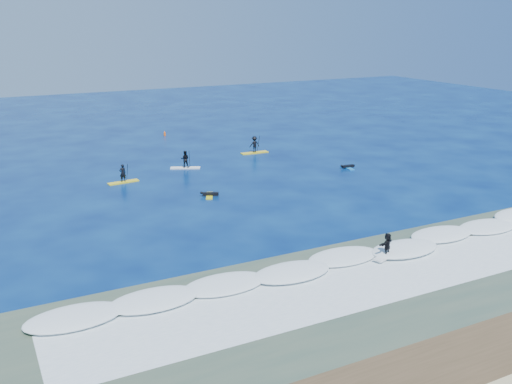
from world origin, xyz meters
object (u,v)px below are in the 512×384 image
sup_paddler_left (123,176)px  prone_paddler_far (347,167)px  sup_paddler_right (254,146)px  prone_paddler_near (210,195)px  wave_surfer (387,246)px  marker_buoy (165,134)px  sup_paddler_center (185,161)px

sup_paddler_left → prone_paddler_far: 21.42m
sup_paddler_right → prone_paddler_near: size_ratio=1.57×
sup_paddler_left → wave_surfer: (9.99, -24.00, 0.25)m
sup_paddler_left → prone_paddler_near: (5.31, -7.26, -0.47)m
marker_buoy → sup_paddler_center: bearing=-101.5°
sup_paddler_right → prone_paddler_near: bearing=-128.3°
sup_paddler_right → marker_buoy: sup_paddler_right is taller
wave_surfer → sup_paddler_left: bearing=93.4°
sup_paddler_right → wave_surfer: 29.63m
sup_paddler_right → prone_paddler_far: (5.14, -9.96, -0.70)m
sup_paddler_left → marker_buoy: size_ratio=4.36×
prone_paddler_near → sup_paddler_left: bearing=60.4°
sup_paddler_center → wave_surfer: 26.48m
sup_paddler_right → marker_buoy: bearing=114.7°
sup_paddler_center → prone_paddler_near: 9.66m
sup_paddler_left → marker_buoy: sup_paddler_left is taller
prone_paddler_far → sup_paddler_left: bearing=81.3°
sup_paddler_left → prone_paddler_far: bearing=-19.2°
prone_paddler_near → marker_buoy: (4.71, 25.88, 0.14)m
sup_paddler_left → wave_surfer: size_ratio=1.29×
marker_buoy → prone_paddler_far: bearing=-65.3°
sup_paddler_center → marker_buoy: size_ratio=4.55×
prone_paddler_far → marker_buoy: bearing=29.3°
sup_paddler_left → sup_paddler_center: 7.08m
sup_paddler_center → prone_paddler_near: sup_paddler_center is taller
sup_paddler_right → wave_surfer: sup_paddler_right is taller
sup_paddler_left → wave_surfer: 25.99m
prone_paddler_near → wave_surfer: wave_surfer is taller
sup_paddler_left → prone_paddler_near: sup_paddler_left is taller
wave_surfer → marker_buoy: size_ratio=3.39×
sup_paddler_center → sup_paddler_right: (9.01, 2.80, 0.08)m
sup_paddler_left → sup_paddler_center: (6.70, 2.28, 0.15)m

